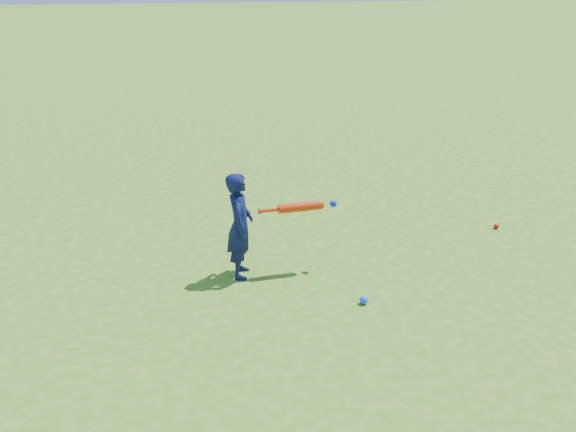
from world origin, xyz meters
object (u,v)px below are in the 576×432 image
(ground_ball_red, at_px, (496,226))
(bat_swing, at_px, (303,207))
(child, at_px, (240,226))
(ground_ball_blue, at_px, (364,300))

(ground_ball_red, height_order, bat_swing, bat_swing)
(child, bearing_deg, bat_swing, -80.25)
(ground_ball_red, height_order, ground_ball_blue, ground_ball_blue)
(ground_ball_red, bearing_deg, bat_swing, -164.31)
(ground_ball_red, bearing_deg, child, -166.97)
(child, distance_m, bat_swing, 0.66)
(ground_ball_blue, bearing_deg, ground_ball_red, 36.23)
(ground_ball_red, bearing_deg, ground_ball_blue, -143.77)
(bat_swing, bearing_deg, ground_ball_red, 8.78)
(ground_ball_red, xyz_separation_m, bat_swing, (-2.49, -0.70, 0.67))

